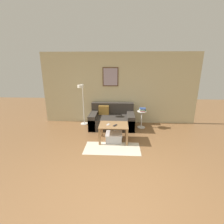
% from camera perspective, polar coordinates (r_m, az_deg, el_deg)
% --- Properties ---
extents(ground_plane, '(16.00, 16.00, 0.00)m').
position_cam_1_polar(ground_plane, '(3.12, 1.75, -26.84)').
color(ground_plane, brown).
extents(wall_back, '(5.60, 0.09, 2.55)m').
position_cam_1_polar(wall_back, '(5.95, 2.58, 8.19)').
color(wall_back, '#C6BC93').
rests_on(wall_back, ground_plane).
extents(area_rug, '(1.46, 0.70, 0.01)m').
position_cam_1_polar(area_rug, '(4.39, 0.08, -12.61)').
color(area_rug, beige).
rests_on(area_rug, ground_plane).
extents(couch, '(1.52, 0.97, 0.80)m').
position_cam_1_polar(couch, '(5.70, -0.02, -2.62)').
color(couch, '#38332D').
rests_on(couch, ground_plane).
extents(coffee_table, '(0.82, 0.62, 0.50)m').
position_cam_1_polar(coffee_table, '(4.64, 0.58, -5.63)').
color(coffee_table, '#997047').
rests_on(coffee_table, ground_plane).
extents(storage_bin, '(0.47, 0.45, 0.24)m').
position_cam_1_polar(storage_bin, '(4.72, 0.69, -8.80)').
color(storage_bin, '#B2B2B7').
rests_on(storage_bin, ground_plane).
extents(floor_lamp, '(0.27, 0.51, 1.48)m').
position_cam_1_polar(floor_lamp, '(5.72, -10.49, 4.64)').
color(floor_lamp, white).
rests_on(floor_lamp, ground_plane).
extents(side_table, '(0.32, 0.32, 0.59)m').
position_cam_1_polar(side_table, '(5.71, 10.35, -2.01)').
color(side_table, white).
rests_on(side_table, ground_plane).
extents(book_stack, '(0.22, 0.19, 0.11)m').
position_cam_1_polar(book_stack, '(5.62, 10.64, 0.87)').
color(book_stack, '#B73333').
rests_on(book_stack, side_table).
extents(remote_control, '(0.12, 0.15, 0.02)m').
position_cam_1_polar(remote_control, '(4.52, 1.09, -4.71)').
color(remote_control, '#232328').
rests_on(remote_control, coffee_table).
extents(cell_phone, '(0.11, 0.15, 0.01)m').
position_cam_1_polar(cell_phone, '(4.60, -1.37, -4.41)').
color(cell_phone, silver).
rests_on(cell_phone, coffee_table).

